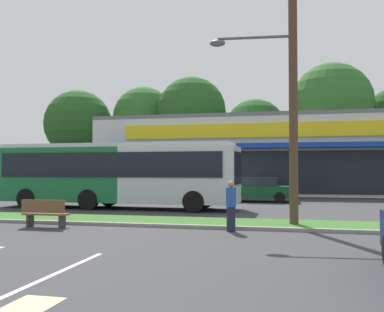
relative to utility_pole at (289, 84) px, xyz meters
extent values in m
cube|color=#386B28|center=(-4.06, 0.24, -4.85)|extent=(56.00, 2.20, 0.12)
cube|color=gray|center=(-4.06, -0.98, -4.85)|extent=(56.00, 0.24, 0.12)
cube|color=silver|center=(-4.33, -8.10, -4.90)|extent=(0.12, 4.80, 0.01)
cube|color=beige|center=(-0.89, 21.46, -2.01)|extent=(28.44, 10.23, 5.79)
cube|color=black|center=(-0.89, 16.30, -3.17)|extent=(23.89, 0.08, 3.01)
cube|color=#14389E|center=(-0.89, 15.64, -1.31)|extent=(26.73, 1.40, 0.35)
cube|color=yellow|center=(-0.89, 16.26, -0.16)|extent=(22.75, 0.16, 1.04)
cube|color=slate|center=(-0.89, 21.46, 1.04)|extent=(28.44, 10.23, 0.30)
cylinder|color=#473323|center=(-24.86, 32.77, -2.73)|extent=(0.44, 0.44, 4.36)
sphere|color=#23511E|center=(-24.86, 32.77, 2.46)|extent=(8.02, 8.02, 8.02)
cylinder|color=#473323|center=(-16.69, 33.13, -2.29)|extent=(0.44, 0.44, 5.24)
sphere|color=#2D6026|center=(-16.69, 33.13, 3.02)|extent=(7.18, 7.18, 7.18)
cylinder|color=#473323|center=(-10.65, 31.76, -2.18)|extent=(0.44, 0.44, 5.46)
sphere|color=#23511E|center=(-10.65, 31.76, 3.41)|extent=(7.62, 7.62, 7.62)
cylinder|color=#473323|center=(-3.66, 32.04, -3.07)|extent=(0.44, 0.44, 3.67)
sphere|color=#23511E|center=(-3.66, 32.04, 1.24)|extent=(6.62, 6.62, 6.62)
cylinder|color=#473323|center=(4.04, 29.74, -2.20)|extent=(0.44, 0.44, 5.42)
sphere|color=#2D6026|center=(4.04, 29.74, 3.52)|extent=(8.02, 8.02, 8.02)
cylinder|color=#4C3826|center=(0.15, 0.01, -0.34)|extent=(0.30, 0.30, 9.13)
cylinder|color=#59595B|center=(-1.14, -0.10, 1.67)|extent=(2.60, 0.33, 0.10)
ellipsoid|color=#59595B|center=(-2.44, -0.21, 1.52)|extent=(0.56, 0.32, 0.24)
cube|color=#196638|center=(-11.30, 5.40, -3.21)|extent=(6.81, 2.68, 2.70)
cube|color=silver|center=(-5.16, 5.28, -3.21)|extent=(5.58, 2.66, 2.70)
cube|color=silver|center=(-8.54, 5.34, -1.76)|extent=(11.85, 2.53, 0.20)
cube|color=black|center=(-8.56, 4.04, -2.72)|extent=(11.31, 0.28, 1.19)
cube|color=black|center=(-2.36, 5.22, -2.88)|extent=(0.10, 2.17, 1.51)
cylinder|color=black|center=(-4.21, 6.43, -4.41)|extent=(1.01, 0.32, 1.00)
cylinder|color=black|center=(-4.26, 4.09, -4.41)|extent=(1.01, 0.32, 1.00)
cylinder|color=black|center=(-9.44, 6.53, -4.41)|extent=(1.01, 0.32, 1.00)
cylinder|color=black|center=(-9.48, 4.19, -4.41)|extent=(1.01, 0.32, 1.00)
cylinder|color=black|center=(-12.82, 6.60, -4.41)|extent=(1.01, 0.32, 1.00)
cylinder|color=black|center=(-12.86, 4.26, -4.41)|extent=(1.01, 0.32, 1.00)
cube|color=brown|center=(-8.12, -1.81, -4.46)|extent=(1.60, 0.45, 0.06)
cube|color=brown|center=(-8.12, -2.00, -4.18)|extent=(1.60, 0.06, 0.44)
cube|color=#333338|center=(-7.51, -1.81, -4.68)|extent=(0.08, 0.36, 0.45)
cube|color=#333338|center=(-8.73, -1.81, -4.68)|extent=(0.08, 0.36, 0.45)
cube|color=#0C3F1E|center=(-1.97, 11.29, -4.27)|extent=(4.49, 1.88, 0.63)
cube|color=black|center=(-1.75, 11.29, -3.71)|extent=(2.02, 1.66, 0.51)
cylinder|color=black|center=(-3.36, 10.40, -4.59)|extent=(0.64, 0.22, 0.64)
cylinder|color=black|center=(-3.36, 12.19, -4.59)|extent=(0.64, 0.22, 0.64)
cylinder|color=black|center=(-0.58, 10.40, -4.59)|extent=(0.64, 0.22, 0.64)
cylinder|color=black|center=(-0.58, 12.19, -4.59)|extent=(0.64, 0.22, 0.64)
cube|color=#9E998C|center=(-16.62, 12.42, -4.26)|extent=(4.35, 1.73, 0.65)
cube|color=black|center=(-16.83, 12.42, -3.73)|extent=(1.96, 1.52, 0.42)
cylinder|color=black|center=(-15.27, 13.24, -4.59)|extent=(0.64, 0.22, 0.64)
cylinder|color=black|center=(-15.27, 11.59, -4.59)|extent=(0.64, 0.22, 0.64)
cylinder|color=black|center=(-17.96, 13.24, -4.59)|extent=(0.64, 0.22, 0.64)
cylinder|color=black|center=(-17.96, 11.59, -4.59)|extent=(0.64, 0.22, 0.64)
cylinder|color=#1E2338|center=(-1.81, -1.42, -4.51)|extent=(0.28, 0.28, 0.78)
cylinder|color=#264C99|center=(-1.81, -1.42, -3.81)|extent=(0.33, 0.33, 0.62)
sphere|color=tan|center=(-1.81, -1.42, -3.40)|extent=(0.22, 0.22, 0.22)
camera|label=1|loc=(0.07, -15.34, -2.89)|focal=40.98mm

